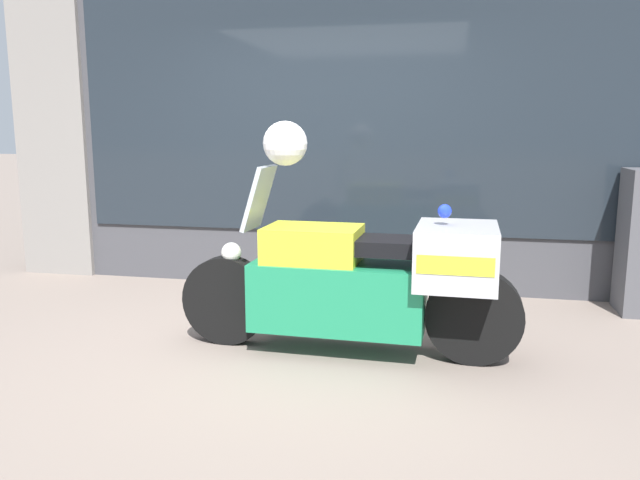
% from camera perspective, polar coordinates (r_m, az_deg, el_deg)
% --- Properties ---
extents(ground_plane, '(60.00, 60.00, 0.00)m').
position_cam_1_polar(ground_plane, '(4.38, -4.12, -10.04)').
color(ground_plane, gray).
extents(shop_building, '(6.56, 0.55, 3.22)m').
position_cam_1_polar(shop_building, '(6.14, -2.51, 11.10)').
color(shop_building, '#424247').
rests_on(shop_building, ground).
extents(window_display, '(5.32, 0.30, 2.09)m').
position_cam_1_polar(window_display, '(6.12, 3.99, 0.53)').
color(window_display, slate).
rests_on(window_display, ground).
extents(paramedic_motorcycle, '(2.34, 0.69, 1.27)m').
position_cam_1_polar(paramedic_motorcycle, '(4.18, 4.20, -3.56)').
color(paramedic_motorcycle, black).
rests_on(paramedic_motorcycle, ground).
extents(white_helmet, '(0.30, 0.30, 0.30)m').
position_cam_1_polar(white_helmet, '(4.18, -3.20, 8.81)').
color(white_helmet, white).
rests_on(white_helmet, paramedic_motorcycle).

